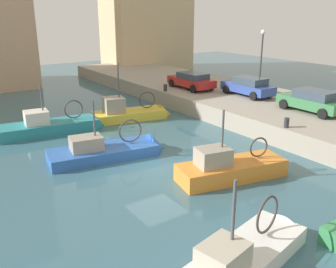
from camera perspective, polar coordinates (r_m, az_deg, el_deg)
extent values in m
plane|color=#386070|center=(18.79, -1.85, -4.77)|extent=(80.00, 80.00, 0.00)
cube|color=#9E9384|center=(26.28, 19.73, 2.30)|extent=(9.00, 56.00, 1.20)
cube|color=orange|center=(17.64, 9.61, -6.64)|extent=(5.33, 2.71, 1.59)
cone|color=orange|center=(19.24, 16.97, -5.04)|extent=(1.20, 1.68, 1.53)
cube|color=#B2A893|center=(17.35, 9.74, -4.50)|extent=(5.10, 2.54, 0.08)
cube|color=gray|center=(16.69, 6.90, -3.56)|extent=(1.64, 1.37, 0.86)
cylinder|color=#4C4C51|center=(16.61, 8.32, -0.67)|extent=(0.10, 0.10, 2.60)
torus|color=#3F3833|center=(17.90, 13.71, -1.98)|extent=(0.98, 0.28, 0.98)
sphere|color=white|center=(17.59, 3.79, -5.64)|extent=(0.32, 0.32, 0.32)
cube|color=#2D60B7|center=(19.97, -9.88, -3.62)|extent=(5.81, 2.90, 1.19)
cone|color=#2D60B7|center=(20.94, -1.63, -2.29)|extent=(1.18, 1.97, 1.85)
cube|color=#B2A893|center=(19.78, -9.96, -2.18)|extent=(5.56, 2.70, 0.08)
cube|color=gray|center=(19.46, -12.39, -1.42)|extent=(1.75, 1.39, 0.73)
cylinder|color=#4C4C51|center=(19.28, -11.20, 1.28)|extent=(0.10, 0.10, 2.59)
torus|color=#3F3833|center=(19.97, -5.79, 0.49)|extent=(1.28, 0.28, 1.28)
sphere|color=white|center=(20.61, -15.23, -2.77)|extent=(0.32, 0.32, 0.32)
cone|color=white|center=(14.28, 17.78, -13.72)|extent=(1.18, 1.63, 1.48)
cube|color=#9E7A51|center=(11.59, 10.54, -18.16)|extent=(5.71, 2.61, 0.08)
cube|color=#B7AD99|center=(10.84, 8.42, -18.16)|extent=(1.50, 1.33, 0.77)
cylinder|color=#4C4C51|center=(10.62, 9.91, -13.32)|extent=(0.10, 0.10, 2.62)
torus|color=#3F3833|center=(12.37, 14.95, -11.84)|extent=(1.26, 0.34, 1.27)
cube|color=gold|center=(26.78, -5.96, 2.25)|extent=(5.28, 2.75, 1.26)
cone|color=gold|center=(27.77, -0.36, 2.93)|extent=(1.19, 1.83, 1.70)
cube|color=#9E7A51|center=(26.63, -6.00, 3.43)|extent=(5.05, 2.57, 0.08)
cube|color=gray|center=(26.19, -8.29, 4.40)|extent=(1.54, 1.47, 1.09)
cylinder|color=#4C4C51|center=(26.04, -7.55, 6.98)|extent=(0.10, 0.10, 3.50)
torus|color=#3F3833|center=(26.92, -3.21, 5.24)|extent=(1.21, 0.30, 1.22)
sphere|color=white|center=(27.29, -9.67, 2.81)|extent=(0.32, 0.32, 0.32)
cube|color=teal|center=(24.77, -17.79, 0.12)|extent=(6.22, 2.60, 1.45)
cone|color=teal|center=(25.50, -10.36, 1.22)|extent=(1.10, 1.80, 1.70)
cube|color=#896B4C|center=(24.59, -17.94, 1.56)|extent=(5.96, 2.42, 0.08)
cube|color=beige|center=(24.38, -19.48, 2.38)|extent=(1.54, 1.42, 0.84)
cylinder|color=#4C4C51|center=(24.25, -18.70, 4.30)|extent=(0.10, 0.10, 2.48)
torus|color=#3F3833|center=(24.72, -14.25, 3.70)|extent=(1.21, 0.22, 1.21)
sphere|color=white|center=(25.50, -22.26, 0.63)|extent=(0.32, 0.32, 0.32)
cube|color=red|center=(31.34, 3.54, 8.01)|extent=(1.83, 4.39, 0.61)
cube|color=#384756|center=(31.08, 3.81, 8.91)|extent=(1.61, 2.46, 0.46)
cylinder|color=black|center=(32.03, 0.57, 7.80)|extent=(0.22, 0.64, 0.64)
cylinder|color=black|center=(33.10, 3.18, 8.12)|extent=(0.22, 0.64, 0.64)
cylinder|color=black|center=(29.68, 3.91, 6.92)|extent=(0.22, 0.64, 0.64)
cylinder|color=black|center=(30.83, 6.60, 7.27)|extent=(0.22, 0.64, 0.64)
cube|color=#387547|center=(25.58, 21.09, 4.48)|extent=(1.78, 4.29, 0.64)
cube|color=#384756|center=(25.34, 21.63, 5.65)|extent=(1.55, 2.41, 0.53)
cylinder|color=black|center=(25.80, 17.29, 4.38)|extent=(0.23, 0.64, 0.64)
cylinder|color=black|center=(27.15, 19.62, 4.81)|extent=(0.23, 0.64, 0.64)
cylinder|color=black|center=(24.15, 22.58, 2.88)|extent=(0.23, 0.64, 0.64)
cube|color=#334C9E|center=(29.24, 12.07, 6.91)|extent=(1.72, 4.27, 0.63)
cube|color=#384756|center=(28.99, 12.45, 7.95)|extent=(1.50, 2.40, 0.52)
cylinder|color=black|center=(29.72, 8.88, 6.75)|extent=(0.22, 0.64, 0.64)
cylinder|color=black|center=(30.88, 11.21, 7.06)|extent=(0.22, 0.64, 0.64)
cylinder|color=black|center=(27.72, 12.95, 5.68)|extent=(0.22, 0.64, 0.64)
cylinder|color=black|center=(28.96, 15.27, 6.02)|extent=(0.22, 0.64, 0.64)
cylinder|color=#2D2D33|center=(21.68, 17.68, 1.66)|extent=(0.28, 0.28, 0.55)
cylinder|color=#2D2D33|center=(30.26, -0.42, 7.09)|extent=(0.28, 0.28, 0.55)
cylinder|color=#38383D|center=(30.06, 14.00, 10.30)|extent=(0.12, 0.12, 4.50)
sphere|color=#F2EACC|center=(29.84, 14.36, 14.86)|extent=(0.36, 0.36, 0.36)
cube|color=#D1B284|center=(49.34, -3.26, 16.71)|extent=(10.43, 6.09, 12.00)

